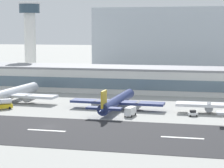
% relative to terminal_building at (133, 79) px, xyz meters
% --- Properties ---
extents(ground_plane, '(1400.00, 1400.00, 0.00)m').
position_rel_terminal_building_xyz_m(ground_plane, '(-12.23, -83.15, -6.00)').
color(ground_plane, '#9E9E99').
extents(runway_strip, '(800.00, 36.64, 0.08)m').
position_rel_terminal_building_xyz_m(runway_strip, '(-12.23, -88.89, -5.96)').
color(runway_strip, '#262628').
rests_on(runway_strip, ground_plane).
extents(runway_centreline_dash_4, '(12.00, 1.20, 0.01)m').
position_rel_terminal_building_xyz_m(runway_centreline_dash_4, '(-10.63, -88.89, -5.91)').
color(runway_centreline_dash_4, white).
rests_on(runway_centreline_dash_4, runway_strip).
extents(runway_centreline_dash_5, '(12.00, 1.20, 0.01)m').
position_rel_terminal_building_xyz_m(runway_centreline_dash_5, '(29.60, -88.89, -5.91)').
color(runway_centreline_dash_5, white).
rests_on(runway_centreline_dash_5, runway_strip).
extents(terminal_building, '(172.57, 25.40, 11.99)m').
position_rel_terminal_building_xyz_m(terminal_building, '(0.00, 0.00, 0.00)').
color(terminal_building, silver).
rests_on(terminal_building, ground_plane).
extents(control_tower, '(13.01, 13.01, 46.12)m').
position_rel_terminal_building_xyz_m(control_tower, '(-68.69, 35.37, 21.96)').
color(control_tower, silver).
rests_on(control_tower, ground_plane).
extents(distant_hotel_block, '(108.83, 27.79, 45.10)m').
position_rel_terminal_building_xyz_m(distant_hotel_block, '(9.19, 101.93, 16.55)').
color(distant_hotel_block, '#A8B2BC').
rests_on(distant_hotel_block, ground_plane).
extents(airliner_black_tail_gate_0, '(41.80, 51.43, 10.73)m').
position_rel_terminal_building_xyz_m(airliner_black_tail_gate_0, '(-44.57, -45.08, -2.58)').
color(airliner_black_tail_gate_0, silver).
rests_on(airliner_black_tail_gate_0, ground_plane).
extents(airliner_gold_tail_gate_1, '(36.03, 45.71, 9.54)m').
position_rel_terminal_building_xyz_m(airliner_gold_tail_gate_1, '(2.52, -50.64, -2.96)').
color(airliner_gold_tail_gate_1, navy).
rests_on(airliner_gold_tail_gate_1, ground_plane).
extents(service_baggage_tug_0, '(3.54, 2.69, 2.20)m').
position_rel_terminal_building_xyz_m(service_baggage_tug_0, '(31.15, -56.88, -4.95)').
color(service_baggage_tug_0, white).
rests_on(service_baggage_tug_0, ground_plane).
extents(service_fuel_truck_1, '(8.16, 7.49, 3.95)m').
position_rel_terminal_building_xyz_m(service_fuel_truck_1, '(-40.28, -59.54, -3.97)').
color(service_fuel_truck_1, gold).
rests_on(service_fuel_truck_1, ground_plane).
extents(service_box_truck_2, '(3.46, 6.31, 3.25)m').
position_rel_terminal_building_xyz_m(service_box_truck_2, '(9.83, -61.50, -4.21)').
color(service_box_truck_2, white).
rests_on(service_box_truck_2, ground_plane).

